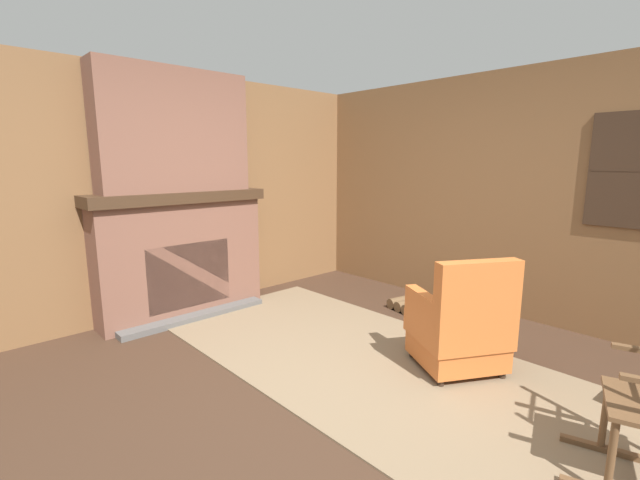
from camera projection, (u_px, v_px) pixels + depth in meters
ground_plane at (338, 399)px, 2.94m from camera, size 14.00×14.00×0.00m
wood_panel_wall_left at (169, 195)px, 4.52m from camera, size 0.06×5.58×2.52m
wood_panel_wall_back at (514, 195)px, 4.37m from camera, size 5.58×0.09×2.52m
fireplace_hearth at (182, 255)px, 4.47m from camera, size 0.56×1.81×1.31m
chimney_breast at (174, 131)px, 4.25m from camera, size 0.31×1.51×1.20m
area_rug at (374, 363)px, 3.45m from camera, size 4.11×1.84×0.01m
armchair at (460, 328)px, 3.28m from camera, size 0.83×0.85×0.92m
firewood_stack at (411, 304)px, 4.71m from camera, size 0.43×0.46×0.12m
oil_lamp_vase at (134, 183)px, 4.09m from camera, size 0.11×0.11×0.28m
storage_case at (236, 183)px, 4.86m from camera, size 0.14×0.21×0.13m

